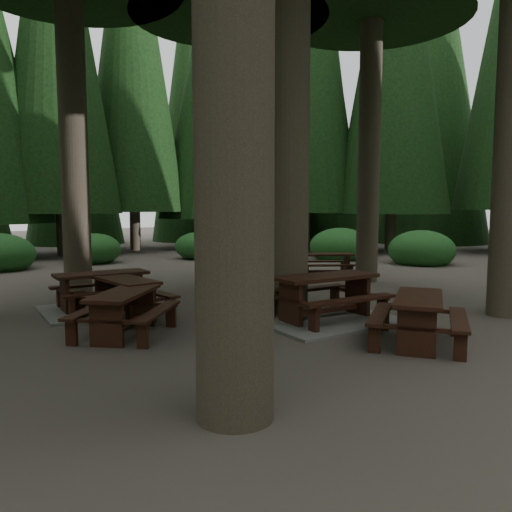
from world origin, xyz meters
TOP-DOWN VIEW (x-y plane):
  - ground at (0.00, 0.00)m, footprint 80.00×80.00m
  - picnic_table_a at (0.98, -0.66)m, footprint 2.72×2.35m
  - picnic_table_b at (-1.74, 1.89)m, footprint 1.43×1.76m
  - picnic_table_c at (-1.81, 2.79)m, footprint 2.49×2.14m
  - picnic_table_d at (5.25, 3.32)m, footprint 2.05×1.97m
  - picnic_table_e at (0.92, -2.62)m, footprint 2.16×2.04m
  - picnic_table_f at (-2.30, 0.64)m, footprint 2.13×2.11m
  - shrub_ring at (0.70, 0.75)m, footprint 23.86×24.64m

SIDE VIEW (x-z plane):
  - ground at x=0.00m, z-range 0.00..0.00m
  - picnic_table_c at x=-1.81m, z-range -0.12..0.64m
  - picnic_table_a at x=0.98m, z-range -0.13..0.72m
  - shrub_ring at x=0.70m, z-range -0.35..1.15m
  - picnic_table_d at x=5.25m, z-range 0.11..0.81m
  - picnic_table_f at x=-2.30m, z-range 0.12..0.84m
  - picnic_table_e at x=0.92m, z-range 0.12..0.85m
  - picnic_table_b at x=-1.74m, z-range 0.12..0.87m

